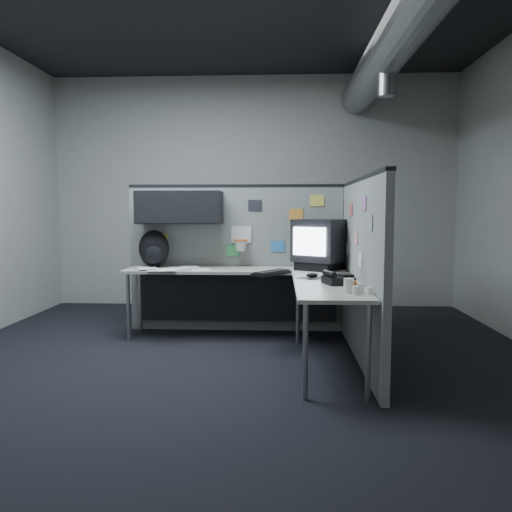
# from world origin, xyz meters

# --- Properties ---
(room) EXTENTS (5.62, 5.62, 3.22)m
(room) POSITION_xyz_m (0.56, 0.00, 2.10)
(room) COLOR black
(room) RESTS_ON ground
(partition_back) EXTENTS (2.44, 0.42, 1.63)m
(partition_back) POSITION_xyz_m (-0.25, 1.23, 1.00)
(partition_back) COLOR slate
(partition_back) RESTS_ON ground
(partition_right) EXTENTS (0.07, 2.23, 1.63)m
(partition_right) POSITION_xyz_m (1.10, 0.22, 0.82)
(partition_right) COLOR slate
(partition_right) RESTS_ON ground
(desk) EXTENTS (2.31, 2.11, 0.73)m
(desk) POSITION_xyz_m (0.15, 0.70, 0.61)
(desk) COLOR #A5A295
(desk) RESTS_ON ground
(monitor) EXTENTS (0.63, 0.63, 0.52)m
(monitor) POSITION_xyz_m (0.79, 0.97, 1.00)
(monitor) COLOR black
(monitor) RESTS_ON desk
(keyboard) EXTENTS (0.39, 0.44, 0.04)m
(keyboard) POSITION_xyz_m (0.30, 0.51, 0.75)
(keyboard) COLOR black
(keyboard) RESTS_ON desk
(mouse) EXTENTS (0.28, 0.29, 0.05)m
(mouse) POSITION_xyz_m (0.67, 0.29, 0.75)
(mouse) COLOR black
(mouse) RESTS_ON desk
(phone) EXTENTS (0.27, 0.29, 0.11)m
(phone) POSITION_xyz_m (0.86, -0.08, 0.77)
(phone) COLOR black
(phone) RESTS_ON desk
(bottles) EXTENTS (0.15, 0.17, 0.09)m
(bottles) POSITION_xyz_m (0.96, -0.55, 0.77)
(bottles) COLOR silver
(bottles) RESTS_ON desk
(cup) EXTENTS (0.09, 0.09, 0.11)m
(cup) POSITION_xyz_m (0.89, -0.52, 0.78)
(cup) COLOR beige
(cup) RESTS_ON desk
(papers) EXTENTS (0.81, 0.58, 0.02)m
(papers) POSITION_xyz_m (-0.74, 0.88, 0.74)
(papers) COLOR white
(papers) RESTS_ON desk
(backpack) EXTENTS (0.36, 0.34, 0.40)m
(backpack) POSITION_xyz_m (-0.98, 1.07, 0.93)
(backpack) COLOR black
(backpack) RESTS_ON desk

